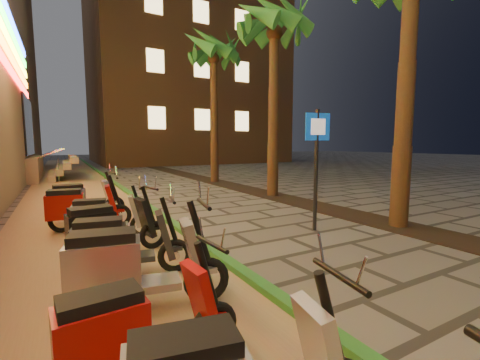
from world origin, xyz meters
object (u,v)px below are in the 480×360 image
scooter_9 (79,207)px  scooter_8 (103,217)px  scooter_6 (119,245)px  pedestrian_sign (317,153)px  scooter_7 (108,228)px  scooter_4 (134,329)px  scooter_5 (131,267)px  scooter_10 (80,200)px

scooter_9 → scooter_8: bearing=-61.8°
scooter_6 → scooter_8: (0.03, 2.09, -0.03)m
pedestrian_sign → scooter_7: pedestrian_sign is taller
scooter_4 → scooter_9: size_ratio=0.88×
pedestrian_sign → scooter_9: 5.25m
scooter_4 → scooter_6: scooter_6 is taller
pedestrian_sign → scooter_5: size_ratio=1.47×
scooter_4 → scooter_5: (0.19, 1.10, 0.08)m
scooter_5 → scooter_6: bearing=99.1°
scooter_8 → scooter_9: bearing=122.7°
pedestrian_sign → scooter_7: size_ratio=1.58×
scooter_10 → scooter_5: bearing=-93.5°
scooter_7 → scooter_8: (0.06, 1.13, -0.04)m
pedestrian_sign → scooter_10: bearing=152.4°
pedestrian_sign → scooter_10: pedestrian_sign is taller
pedestrian_sign → scooter_10: 5.76m
scooter_9 → scooter_10: bearing=91.9°
pedestrian_sign → scooter_4: 5.31m
scooter_5 → scooter_7: (0.01, 2.01, -0.04)m
scooter_6 → scooter_9: bearing=107.8°
scooter_4 → scooter_6: 2.16m
scooter_4 → scooter_10: (-0.04, 6.25, 0.06)m
scooter_7 → scooter_8: 1.13m
scooter_8 → scooter_5: bearing=-80.4°
scooter_5 → scooter_7: scooter_5 is taller
scooter_6 → scooter_7: 0.96m
scooter_5 → scooter_9: (-0.31, 4.10, -0.02)m
scooter_10 → scooter_9: bearing=-100.6°
scooter_7 → scooter_6: bearing=-97.8°
scooter_4 → scooter_7: scooter_7 is taller
pedestrian_sign → scooter_5: pedestrian_sign is taller
scooter_5 → scooter_6: scooter_5 is taller
scooter_4 → scooter_6: size_ratio=0.93×
pedestrian_sign → scooter_8: bearing=171.0°
pedestrian_sign → scooter_9: pedestrian_sign is taller
scooter_5 → scooter_8: (0.07, 3.14, -0.08)m
scooter_8 → scooter_9: (-0.38, 0.96, 0.06)m
scooter_7 → scooter_9: scooter_9 is taller
scooter_9 → scooter_4: bearing=-82.3°
scooter_5 → scooter_8: scooter_5 is taller
pedestrian_sign → scooter_8: size_ratio=1.72×
scooter_5 → scooter_4: bearing=-88.8°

